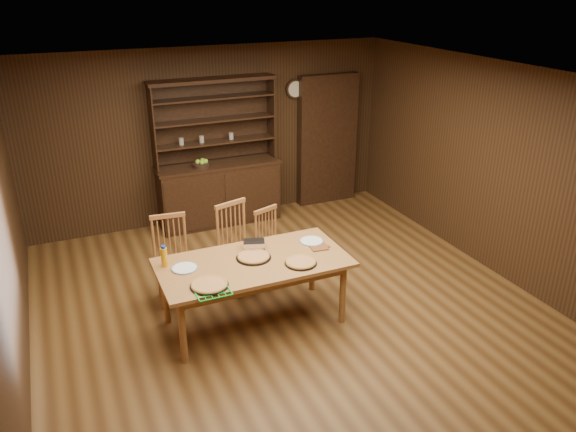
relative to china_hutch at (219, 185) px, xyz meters
name	(u,v)px	position (x,y,z in m)	size (l,w,h in m)	color
floor	(293,311)	(0.00, -2.75, -0.60)	(6.00, 6.00, 0.00)	brown
room_shell	(294,180)	(0.00, -2.75, 0.98)	(6.00, 6.00, 6.00)	white
china_hutch	(219,185)	(0.00, 0.00, 0.00)	(1.84, 0.52, 2.17)	#311D10
doorway	(327,140)	(1.90, 0.15, 0.45)	(1.00, 0.18, 2.10)	#311D10
wall_clock	(295,89)	(1.35, 0.20, 1.30)	(0.30, 0.05, 0.30)	#311D10
dining_table	(253,267)	(-0.47, -2.78, 0.08)	(1.99, 0.99, 0.75)	#A36438
chair_left	(172,256)	(-1.15, -1.91, -0.05)	(0.46, 0.44, 1.03)	#AE733B
chair_center	(237,244)	(-0.38, -1.97, -0.02)	(0.54, 0.53, 1.08)	#AE733B
chair_right	(271,242)	(0.07, -1.91, -0.12)	(0.47, 0.46, 0.91)	#AE733B
pizza_left	(209,285)	(-1.04, -3.10, 0.17)	(0.38, 0.38, 0.04)	black
pizza_right	(301,262)	(-0.04, -3.03, 0.17)	(0.34, 0.34, 0.04)	black
pizza_center	(254,257)	(-0.44, -2.72, 0.17)	(0.37, 0.37, 0.04)	black
cooling_rack	(212,290)	(-1.04, -3.19, 0.16)	(0.32, 0.32, 0.01)	#0CA627
plate_left	(185,268)	(-1.17, -2.66, 0.16)	(0.27, 0.27, 0.02)	white
plate_right	(311,241)	(0.29, -2.61, 0.16)	(0.27, 0.27, 0.02)	white
foil_dish	(254,245)	(-0.36, -2.51, 0.20)	(0.23, 0.17, 0.09)	white
juice_bottle	(164,257)	(-1.34, -2.52, 0.26)	(0.07, 0.07, 0.23)	orange
pot_holder_a	(319,246)	(0.31, -2.75, 0.16)	(0.18, 0.18, 0.01)	red
pot_holder_b	(319,247)	(0.30, -2.77, 0.16)	(0.18, 0.18, 0.01)	red
fruit_bowl	(202,164)	(-0.26, -0.07, 0.39)	(0.26, 0.26, 0.12)	black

